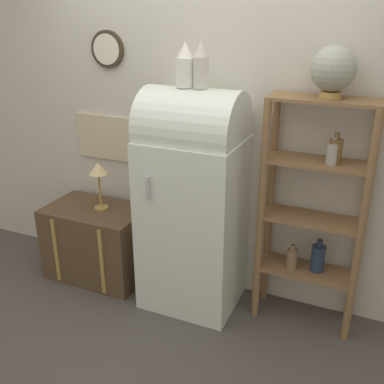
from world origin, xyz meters
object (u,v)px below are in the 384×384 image
(refrigerator, at_px, (193,199))
(desk_lamp, at_px, (98,173))
(vase_center, at_px, (201,66))
(globe, at_px, (333,69))
(suitcase_trunk, at_px, (97,242))
(vase_left, at_px, (185,66))

(refrigerator, bearing_deg, desk_lamp, 178.82)
(refrigerator, height_order, desk_lamp, refrigerator)
(vase_center, bearing_deg, globe, 8.58)
(suitcase_trunk, bearing_deg, globe, 3.78)
(refrigerator, distance_m, vase_center, 0.90)
(suitcase_trunk, relative_size, vase_left, 2.80)
(suitcase_trunk, distance_m, globe, 2.20)
(vase_center, bearing_deg, refrigerator, 169.29)
(refrigerator, xyz_separation_m, vase_left, (-0.05, -0.01, 0.89))
(refrigerator, height_order, vase_center, vase_center)
(vase_center, bearing_deg, vase_left, 176.83)
(suitcase_trunk, height_order, vase_center, vase_center)
(globe, bearing_deg, suitcase_trunk, -176.22)
(suitcase_trunk, bearing_deg, desk_lamp, 22.15)
(refrigerator, relative_size, vase_left, 5.73)
(vase_left, relative_size, desk_lamp, 0.73)
(globe, relative_size, vase_left, 1.08)
(vase_center, relative_size, desk_lamp, 0.77)
(vase_left, bearing_deg, vase_center, -3.17)
(globe, distance_m, desk_lamp, 1.82)
(refrigerator, bearing_deg, suitcase_trunk, -179.64)
(desk_lamp, bearing_deg, suitcase_trunk, -157.85)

